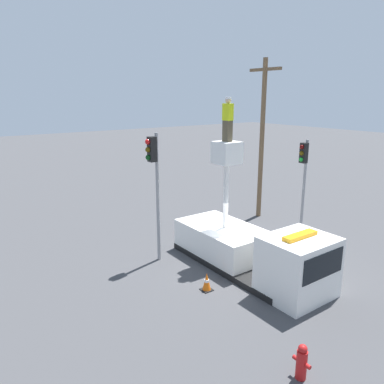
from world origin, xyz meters
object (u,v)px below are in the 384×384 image
bucket_truck (249,249)px  traffic_cone_rear (181,227)px  worker (228,119)px  traffic_light_pole (154,172)px  fire_hydrant (302,362)px  traffic_cone_curbside (207,282)px  traffic_light_across (303,167)px  utility_pole (262,135)px

bucket_truck → traffic_cone_rear: bearing=178.7°
worker → traffic_light_pole: (-1.52, -2.55, -2.10)m
fire_hydrant → traffic_cone_curbside: size_ratio=1.41×
bucket_truck → traffic_light_across: 6.16m
worker → utility_pole: bearing=121.3°
bucket_truck → traffic_light_pole: traffic_light_pole is taller
bucket_truck → traffic_light_across: (-1.77, 5.36, 2.47)m
bucket_truck → utility_pole: 8.18m
traffic_cone_curbside → bucket_truck: bearing=97.2°
utility_pole → bucket_truck: bearing=-48.7°
traffic_light_pole → traffic_cone_rear: size_ratio=7.19×
bucket_truck → traffic_light_across: size_ratio=1.49×
traffic_light_across → traffic_cone_rear: traffic_light_across is taller
utility_pole → traffic_cone_rear: bearing=-92.4°
traffic_light_pole → fire_hydrant: bearing=-4.1°
traffic_light_pole → traffic_cone_curbside: (3.29, 0.19, -3.53)m
traffic_cone_rear → traffic_light_across: bearing=58.5°
bucket_truck → utility_pole: (-4.77, 5.42, 3.84)m
bucket_truck → traffic_cone_curbside: bucket_truck is taller
traffic_cone_curbside → utility_pole: (-5.07, 7.79, 4.41)m
traffic_light_pole → utility_pole: (-1.78, 7.97, 0.88)m
traffic_light_pole → fire_hydrant: traffic_light_pole is taller
traffic_light_across → fire_hydrant: traffic_light_across is taller
traffic_light_pole → traffic_light_across: (1.22, 7.91, -0.48)m
bucket_truck → traffic_light_pole: (-2.99, -2.55, 2.95)m
traffic_cone_curbside → utility_pole: bearing=123.1°
bucket_truck → worker: 5.26m
traffic_light_pole → traffic_cone_curbside: traffic_light_pole is taller
traffic_light_across → utility_pole: size_ratio=0.54×
worker → traffic_light_across: size_ratio=0.37×
traffic_light_pole → fire_hydrant: 8.81m
bucket_truck → worker: bearing=180.0°
worker → traffic_cone_curbside: (1.77, -2.36, -5.63)m
traffic_light_pole → traffic_light_across: bearing=81.2°
bucket_truck → worker: size_ratio=4.05×
traffic_light_across → utility_pole: utility_pole is taller
traffic_light_across → traffic_cone_curbside: traffic_light_across is taller
bucket_truck → fire_hydrant: size_ratio=7.34×
worker → traffic_cone_rear: worker is taller
traffic_light_across → traffic_cone_rear: 6.86m
bucket_truck → traffic_cone_rear: bucket_truck is taller
traffic_cone_curbside → traffic_cone_rear: bearing=154.9°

